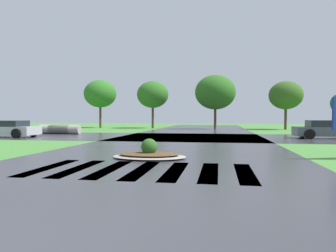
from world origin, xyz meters
TOP-DOWN VIEW (x-y plane):
  - asphalt_roadway at (0.00, 10.00)m, footprint 9.99×80.00m
  - asphalt_cross_road at (0.00, 19.25)m, footprint 90.00×9.00m
  - crosswalk_stripes at (0.00, 5.70)m, footprint 5.85×3.02m
  - median_island at (-0.33, 8.04)m, footprint 2.54×1.68m
  - car_blue_compact at (9.14, 19.30)m, footprint 4.50×2.04m
  - car_silver_hatch at (-12.57, 17.10)m, footprint 4.49×2.21m
  - drainage_pipe_stack at (-10.86, 21.32)m, footprint 3.49×0.80m
  - background_treeline at (2.24, 34.19)m, footprint 40.14×6.38m

SIDE VIEW (x-z plane):
  - asphalt_roadway at x=0.00m, z-range 0.00..0.01m
  - asphalt_cross_road at x=0.00m, z-range 0.00..0.01m
  - crosswalk_stripes at x=0.00m, z-range 0.00..0.01m
  - median_island at x=-0.33m, z-range -0.19..0.49m
  - drainage_pipe_stack at x=-10.86m, z-range 0.00..0.75m
  - car_silver_hatch at x=-12.57m, z-range -0.03..1.12m
  - car_blue_compact at x=9.14m, z-range -0.02..1.17m
  - background_treeline at x=2.24m, z-range 0.91..6.99m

